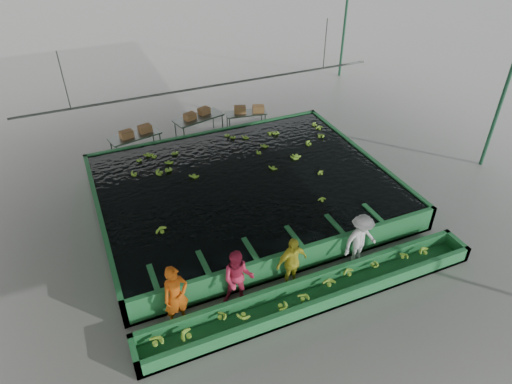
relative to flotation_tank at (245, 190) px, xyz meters
name	(u,v)px	position (x,y,z in m)	size (l,w,h in m)	color
ground	(262,224)	(0.00, -1.50, -0.45)	(80.00, 80.00, 0.00)	slate
shed_roof	(263,82)	(0.00, -1.50, 4.55)	(20.00, 22.00, 0.04)	gray
shed_posts	(263,160)	(0.00, -1.50, 2.05)	(20.00, 22.00, 5.00)	#23593B
flotation_tank	(245,190)	(0.00, 0.00, 0.00)	(10.00, 8.00, 0.90)	#237037
tank_water	(245,180)	(0.00, 0.00, 0.40)	(9.70, 7.70, 0.00)	black
sorting_trough	(316,294)	(0.00, -5.10, -0.20)	(10.00, 1.00, 0.50)	#237037
cableway_rail	(209,87)	(0.00, 3.50, 2.55)	(0.08, 0.08, 14.00)	#59605B
rail_hanger_left	(64,81)	(-5.00, 3.50, 3.55)	(0.04, 0.04, 2.00)	#59605B
rail_hanger_right	(325,44)	(5.00, 3.50, 3.55)	(0.04, 0.04, 2.00)	#59605B
worker_a	(176,296)	(-3.63, -4.30, 0.49)	(0.69, 0.45, 1.88)	#CD520E
worker_b	(238,278)	(-1.95, -4.30, 0.43)	(0.86, 0.67, 1.77)	#C9294C
worker_c	(292,263)	(-0.36, -4.30, 0.39)	(0.99, 0.41, 1.68)	gold
worker_d	(361,240)	(1.90, -4.30, 0.43)	(1.13, 0.65, 1.75)	silver
packing_table_left	(136,145)	(-2.88, 4.73, 0.02)	(2.05, 0.82, 0.93)	#59605B
packing_table_mid	(199,127)	(-0.03, 5.20, 0.04)	(2.17, 0.87, 0.99)	#59605B
packing_table_right	(246,121)	(2.16, 5.12, -0.04)	(1.81, 0.72, 0.82)	#59605B
box_stack_left	(136,135)	(-2.81, 4.76, 0.48)	(1.31, 0.36, 0.28)	olive
box_stack_mid	(197,116)	(-0.06, 5.28, 0.54)	(1.26, 0.35, 0.27)	olive
box_stack_right	(249,112)	(2.31, 5.09, 0.37)	(1.35, 0.37, 0.29)	olive
floating_bananas	(236,169)	(0.00, 0.80, 0.40)	(8.39, 5.72, 0.11)	#84C332
trough_bananas	(316,290)	(0.00, -5.10, -0.05)	(9.17, 0.61, 0.12)	#84C332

